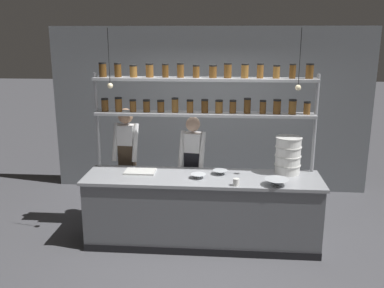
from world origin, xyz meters
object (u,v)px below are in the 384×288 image
at_px(container_stack, 288,155).
at_px(prep_bowl_center_front, 198,176).
at_px(chef_left, 127,157).
at_px(prep_bowl_near_left, 220,172).
at_px(serving_cup_front, 236,182).
at_px(cutting_board, 140,172).
at_px(prep_bowl_center_back, 277,182).
at_px(spice_shelf_unit, 204,98).
at_px(chef_center, 193,165).

bearing_deg(container_stack, prep_bowl_center_front, -165.71).
xyz_separation_m(chef_left, prep_bowl_near_left, (1.34, -0.50, -0.02)).
relative_size(container_stack, serving_cup_front, 5.57).
distance_m(chef_left, cutting_board, 0.59).
bearing_deg(prep_bowl_center_back, container_stack, 68.74).
distance_m(prep_bowl_near_left, serving_cup_front, 0.46).
bearing_deg(prep_bowl_center_back, cutting_board, 168.58).
height_order(container_stack, cutting_board, container_stack).
relative_size(spice_shelf_unit, chef_center, 1.84).
bearing_deg(chef_left, chef_center, -0.03).
bearing_deg(serving_cup_front, prep_bowl_center_front, 153.45).
relative_size(chef_center, serving_cup_front, 18.13).
bearing_deg(serving_cup_front, chef_center, 124.81).
xyz_separation_m(cutting_board, prep_bowl_center_front, (0.78, -0.16, 0.01)).
bearing_deg(chef_left, container_stack, -6.31).
relative_size(chef_center, prep_bowl_near_left, 8.13).
distance_m(chef_left, chef_center, 0.96).
bearing_deg(prep_bowl_center_back, chef_center, 143.27).
bearing_deg(spice_shelf_unit, chef_center, 126.67).
relative_size(chef_left, chef_center, 1.06).
height_order(chef_center, prep_bowl_center_front, chef_center).
bearing_deg(prep_bowl_near_left, prep_bowl_center_front, -147.42).
xyz_separation_m(chef_left, prep_bowl_center_back, (2.03, -0.86, -0.01)).
bearing_deg(prep_bowl_center_front, spice_shelf_unit, 83.33).
distance_m(chef_center, prep_bowl_center_front, 0.63).
height_order(container_stack, prep_bowl_center_front, container_stack).
xyz_separation_m(cutting_board, serving_cup_front, (1.25, -0.40, 0.03)).
bearing_deg(chef_center, container_stack, -5.88).
xyz_separation_m(container_stack, prep_bowl_near_left, (-0.87, -0.12, -0.22)).
relative_size(cutting_board, prep_bowl_center_back, 1.36).
xyz_separation_m(chef_center, prep_bowl_near_left, (0.39, -0.44, 0.04)).
xyz_separation_m(chef_left, serving_cup_front, (1.54, -0.91, -0.01)).
height_order(spice_shelf_unit, prep_bowl_near_left, spice_shelf_unit).
bearing_deg(cutting_board, prep_bowl_near_left, 0.74).
xyz_separation_m(container_stack, cutting_board, (-1.92, -0.13, -0.23)).
height_order(spice_shelf_unit, serving_cup_front, spice_shelf_unit).
bearing_deg(spice_shelf_unit, prep_bowl_center_front, -96.67).
distance_m(container_stack, serving_cup_front, 0.88).
distance_m(cutting_board, prep_bowl_center_front, 0.79).
xyz_separation_m(chef_center, prep_bowl_center_back, (1.08, -0.80, 0.06)).
xyz_separation_m(spice_shelf_unit, prep_bowl_center_back, (0.91, -0.58, -0.92)).
bearing_deg(container_stack, spice_shelf_unit, 174.76).
bearing_deg(prep_bowl_near_left, serving_cup_front, -64.06).
bearing_deg(cutting_board, prep_bowl_center_back, -11.42).
xyz_separation_m(spice_shelf_unit, container_stack, (1.10, -0.10, -0.71)).
relative_size(chef_left, prep_bowl_near_left, 8.62).
distance_m(prep_bowl_near_left, prep_bowl_center_back, 0.78).
relative_size(container_stack, cutting_board, 1.22).
height_order(spice_shelf_unit, prep_bowl_center_front, spice_shelf_unit).
bearing_deg(prep_bowl_near_left, container_stack, 7.68).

